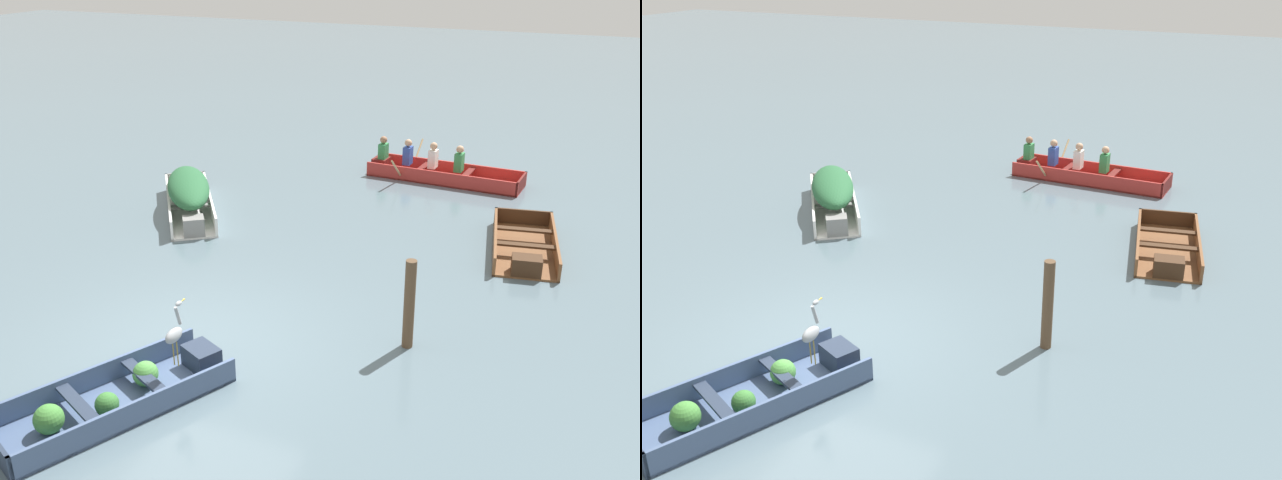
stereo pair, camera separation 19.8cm
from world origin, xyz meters
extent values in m
plane|color=slate|center=(0.00, 0.00, 0.00)|extent=(80.00, 80.00, 0.00)
cube|color=#475B7F|center=(-0.09, -1.66, 0.02)|extent=(2.24, 3.13, 0.04)
cube|color=#475B7F|center=(-0.56, -1.44, 0.17)|extent=(1.31, 2.69, 0.34)
cube|color=#475B7F|center=(0.37, -1.88, 0.17)|extent=(1.31, 2.69, 0.34)
cube|color=#273246|center=(0.46, -0.49, 0.19)|extent=(0.59, 0.53, 0.31)
cube|color=#273246|center=(0.10, -1.26, 0.26)|extent=(0.95, 0.56, 0.04)
cube|color=#273246|center=(-0.28, -2.06, 0.26)|extent=(0.95, 0.56, 0.04)
sphere|color=#4C9342|center=(0.02, -1.14, 0.21)|extent=(0.33, 0.33, 0.33)
sphere|color=#387533|center=(-0.03, -1.85, 0.19)|extent=(0.29, 0.29, 0.29)
sphere|color=#428438|center=(-0.44, -2.39, 0.22)|extent=(0.36, 0.36, 0.36)
cube|color=brown|center=(3.89, 5.34, 0.02)|extent=(1.56, 2.75, 0.04)
cube|color=brown|center=(4.42, 5.43, 0.18)|extent=(0.49, 2.56, 0.35)
cube|color=brown|center=(3.35, 5.25, 0.18)|extent=(0.49, 2.56, 0.35)
cube|color=#3F2716|center=(3.67, 6.60, 0.18)|extent=(1.13, 0.24, 0.35)
cube|color=#3F2716|center=(4.08, 4.24, 0.19)|extent=(0.56, 0.44, 0.32)
cube|color=#3F2716|center=(3.95, 4.96, 0.26)|extent=(1.05, 0.33, 0.04)
cube|color=#3F2716|center=(3.82, 5.73, 0.26)|extent=(1.05, 0.33, 0.04)
cube|color=white|center=(-3.01, 4.61, 0.02)|extent=(2.59, 3.07, 0.04)
cube|color=white|center=(-2.66, 4.86, 0.20)|extent=(1.89, 2.56, 0.40)
cube|color=white|center=(-3.36, 4.35, 0.20)|extent=(1.89, 2.56, 0.40)
cube|color=gray|center=(-3.92, 5.85, 0.20)|extent=(0.77, 0.58, 0.40)
cube|color=gray|center=(-2.19, 3.49, 0.22)|extent=(0.54, 0.53, 0.36)
cube|color=gray|center=(-2.73, 4.23, 0.30)|extent=(0.75, 0.61, 0.04)
cube|color=gray|center=(-3.29, 4.99, 0.30)|extent=(0.75, 0.61, 0.04)
ellipsoid|color=#286038|center=(-3.01, 4.61, 0.56)|extent=(2.22, 2.59, 0.53)
cube|color=#AD2D28|center=(1.48, 8.89, 0.02)|extent=(3.75, 1.19, 0.04)
cube|color=#AD2D28|center=(1.46, 8.42, 0.17)|extent=(3.69, 0.27, 0.35)
cube|color=#AD2D28|center=(1.51, 9.35, 0.17)|extent=(3.69, 0.27, 0.35)
cube|color=maroon|center=(3.30, 8.78, 0.17)|extent=(0.11, 0.98, 0.35)
cube|color=maroon|center=(-0.18, 8.99, 0.19)|extent=(0.39, 0.46, 0.31)
cube|color=maroon|center=(0.93, 8.92, 0.26)|extent=(0.21, 0.89, 0.04)
cube|color=maroon|center=(2.04, 8.86, 0.26)|extent=(0.21, 0.89, 0.04)
cube|color=#338C4C|center=(1.81, 8.87, 0.50)|extent=(0.20, 0.29, 0.44)
sphere|color=tan|center=(1.81, 8.87, 0.82)|extent=(0.18, 0.18, 0.18)
cube|color=white|center=(1.16, 8.91, 0.50)|extent=(0.20, 0.29, 0.44)
sphere|color=tan|center=(1.16, 8.91, 0.82)|extent=(0.18, 0.18, 0.18)
cube|color=#2D4CA5|center=(0.52, 8.94, 0.50)|extent=(0.20, 0.29, 0.44)
sphere|color=tan|center=(0.52, 8.94, 0.82)|extent=(0.18, 0.18, 0.18)
cube|color=#338C4C|center=(-0.13, 8.98, 0.50)|extent=(0.20, 0.29, 0.44)
sphere|color=#9E7051|center=(-0.13, 8.98, 0.82)|extent=(0.18, 0.18, 0.18)
cylinder|color=tan|center=(0.47, 8.16, 0.40)|extent=(0.08, 0.64, 0.55)
cylinder|color=tan|center=(0.56, 9.73, 0.40)|extent=(0.08, 0.64, 0.55)
cylinder|color=olive|center=(0.43, -1.06, 0.58)|extent=(0.02, 0.02, 0.35)
cylinder|color=olive|center=(0.49, -1.06, 0.58)|extent=(0.02, 0.02, 0.35)
ellipsoid|color=#93999E|center=(0.46, -1.06, 0.84)|extent=(0.14, 0.32, 0.18)
cylinder|color=#93999E|center=(0.46, -0.94, 1.06)|extent=(0.05, 0.12, 0.28)
ellipsoid|color=#93999E|center=(0.46, -0.90, 1.21)|extent=(0.06, 0.11, 0.06)
cone|color=gold|center=(0.46, -0.82, 1.21)|extent=(0.03, 0.10, 0.02)
cylinder|color=brown|center=(2.86, 1.18, 0.68)|extent=(0.16, 0.16, 1.35)
camera|label=1|loc=(5.19, -7.45, 5.41)|focal=40.00mm
camera|label=2|loc=(5.37, -7.37, 5.41)|focal=40.00mm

